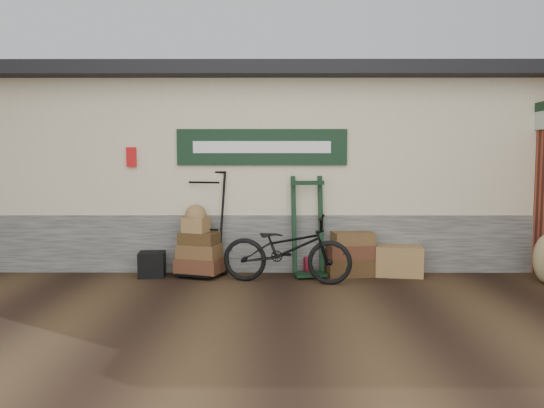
# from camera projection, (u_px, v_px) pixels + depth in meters

# --- Properties ---
(ground) EXTENTS (80.00, 80.00, 0.00)m
(ground) POSITION_uv_depth(u_px,v_px,m) (282.00, 288.00, 7.29)
(ground) COLOR black
(ground) RESTS_ON ground
(station_building) EXTENTS (14.40, 4.10, 3.20)m
(station_building) POSITION_uv_depth(u_px,v_px,m) (280.00, 167.00, 9.88)
(station_building) COLOR #4C4C47
(station_building) RESTS_ON ground
(porter_trolley) EXTENTS (0.96, 0.83, 1.62)m
(porter_trolley) POSITION_uv_depth(u_px,v_px,m) (204.00, 222.00, 8.07)
(porter_trolley) COLOR black
(porter_trolley) RESTS_ON ground
(green_barrow) EXTENTS (0.61, 0.54, 1.51)m
(green_barrow) POSITION_uv_depth(u_px,v_px,m) (308.00, 226.00, 8.02)
(green_barrow) COLOR black
(green_barrow) RESTS_ON ground
(suitcase_stack) EXTENTS (0.82, 0.59, 0.67)m
(suitcase_stack) POSITION_uv_depth(u_px,v_px,m) (351.00, 253.00, 8.08)
(suitcase_stack) COLOR #382512
(suitcase_stack) RESTS_ON ground
(wicker_hamper) EXTENTS (0.76, 0.56, 0.46)m
(wicker_hamper) POSITION_uv_depth(u_px,v_px,m) (398.00, 261.00, 8.06)
(wicker_hamper) COLOR olive
(wicker_hamper) RESTS_ON ground
(black_trunk) EXTENTS (0.41, 0.36, 0.38)m
(black_trunk) POSITION_uv_depth(u_px,v_px,m) (152.00, 264.00, 7.96)
(black_trunk) COLOR black
(black_trunk) RESTS_ON ground
(bicycle) EXTENTS (0.96, 1.95, 1.08)m
(bicycle) POSITION_uv_depth(u_px,v_px,m) (287.00, 245.00, 7.56)
(bicycle) COLOR black
(bicycle) RESTS_ON ground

